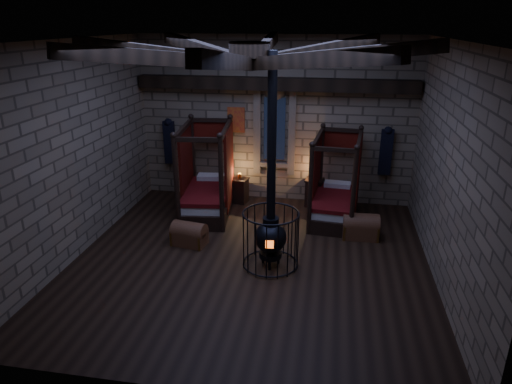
% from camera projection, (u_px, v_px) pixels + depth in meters
% --- Properties ---
extents(room, '(7.02, 7.02, 4.29)m').
position_uv_depth(room, '(250.00, 68.00, 7.89)').
color(room, black).
rests_on(room, ground).
extents(bed_left, '(1.34, 2.21, 2.19)m').
position_uv_depth(bed_left, '(207.00, 192.00, 11.23)').
color(bed_left, black).
rests_on(bed_left, ground).
extents(bed_right, '(1.20, 2.03, 2.04)m').
position_uv_depth(bed_right, '(335.00, 199.00, 10.90)').
color(bed_right, black).
rests_on(bed_right, ground).
extents(trunk_left, '(0.78, 0.57, 0.52)m').
position_uv_depth(trunk_left, '(189.00, 234.00, 9.72)').
color(trunk_left, brown).
rests_on(trunk_left, ground).
extents(trunk_right, '(0.80, 0.53, 0.57)m').
position_uv_depth(trunk_right, '(360.00, 227.00, 10.03)').
color(trunk_right, brown).
rests_on(trunk_right, ground).
extents(nightstand_left, '(0.48, 0.46, 0.80)m').
position_uv_depth(nightstand_left, '(240.00, 190.00, 11.94)').
color(nightstand_left, black).
rests_on(nightstand_left, ground).
extents(nightstand_right, '(0.50, 0.48, 0.78)m').
position_uv_depth(nightstand_right, '(314.00, 192.00, 11.72)').
color(nightstand_right, black).
rests_on(nightstand_right, ground).
extents(stove, '(1.09, 1.09, 4.05)m').
position_uv_depth(stove, '(271.00, 235.00, 8.74)').
color(stove, black).
rests_on(stove, ground).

